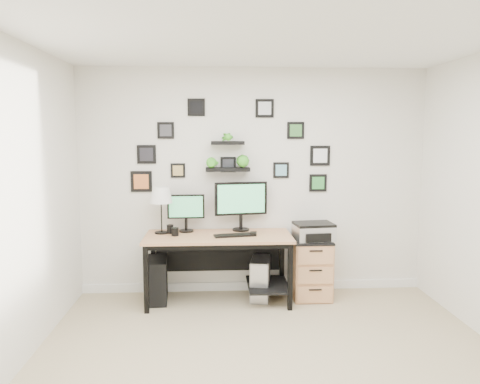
{
  "coord_description": "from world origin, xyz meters",
  "views": [
    {
      "loc": [
        -0.46,
        -3.39,
        1.86
      ],
      "look_at": [
        -0.16,
        1.83,
        1.2
      ],
      "focal_mm": 35.0,
      "sensor_mm": 36.0,
      "label": 1
    }
  ],
  "objects": [
    {
      "name": "pc_tower_black",
      "position": [
        -1.1,
        1.7,
        0.24
      ],
      "size": [
        0.25,
        0.49,
        0.48
      ],
      "primitive_type": "cube",
      "rotation": [
        0.0,
        0.0,
        0.07
      ],
      "color": "black",
      "rests_on": "ground"
    },
    {
      "name": "pen_cup",
      "position": [
        -0.95,
        1.76,
        0.8
      ],
      "size": [
        0.07,
        0.07,
        0.1
      ],
      "primitive_type": "cylinder",
      "color": "black",
      "rests_on": "desk"
    },
    {
      "name": "monitor_right",
      "position": [
        -0.15,
        1.86,
        1.08
      ],
      "size": [
        0.6,
        0.22,
        0.56
      ],
      "color": "black",
      "rests_on": "desk"
    },
    {
      "name": "file_cabinet",
      "position": [
        0.63,
        1.72,
        0.34
      ],
      "size": [
        0.43,
        0.53,
        0.67
      ],
      "color": "tan",
      "rests_on": "ground"
    },
    {
      "name": "table_lamp",
      "position": [
        -1.04,
        1.77,
        1.17
      ],
      "size": [
        0.25,
        0.25,
        0.52
      ],
      "color": "black",
      "rests_on": "desk"
    },
    {
      "name": "pc_tower_grey",
      "position": [
        0.06,
        1.71,
        0.23
      ],
      "size": [
        0.28,
        0.49,
        0.46
      ],
      "color": "gray",
      "rests_on": "ground"
    },
    {
      "name": "keyboard",
      "position": [
        -0.25,
        1.57,
        0.76
      ],
      "size": [
        0.44,
        0.21,
        0.02
      ],
      "primitive_type": "cube",
      "rotation": [
        0.0,
        0.0,
        0.18
      ],
      "color": "black",
      "rests_on": "desk"
    },
    {
      "name": "printer",
      "position": [
        0.65,
        1.69,
        0.77
      ],
      "size": [
        0.45,
        0.38,
        0.19
      ],
      "color": "silver",
      "rests_on": "file_cabinet"
    },
    {
      "name": "monitor_left",
      "position": [
        -0.77,
        1.83,
        1.0
      ],
      "size": [
        0.42,
        0.17,
        0.43
      ],
      "color": "black",
      "rests_on": "desk"
    },
    {
      "name": "desk",
      "position": [
        -0.38,
        1.67,
        0.63
      ],
      "size": [
        1.6,
        0.7,
        0.75
      ],
      "color": "tan",
      "rests_on": "ground"
    },
    {
      "name": "mouse",
      "position": [
        -0.03,
        1.6,
        0.77
      ],
      "size": [
        0.08,
        0.12,
        0.03
      ],
      "primitive_type": "cube",
      "rotation": [
        0.0,
        0.0,
        -0.11
      ],
      "color": "black",
      "rests_on": "desk"
    },
    {
      "name": "room",
      "position": [
        0.0,
        1.98,
        0.05
      ],
      "size": [
        4.0,
        4.0,
        4.0
      ],
      "color": "tan",
      "rests_on": "ground"
    },
    {
      "name": "mug",
      "position": [
        -0.88,
        1.63,
        0.79
      ],
      "size": [
        0.08,
        0.08,
        0.09
      ],
      "primitive_type": "cylinder",
      "color": "black",
      "rests_on": "desk"
    },
    {
      "name": "wall_decor",
      "position": [
        -0.28,
        1.93,
        1.64
      ],
      "size": [
        2.3,
        0.18,
        1.07
      ],
      "color": "black",
      "rests_on": "ground"
    }
  ]
}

